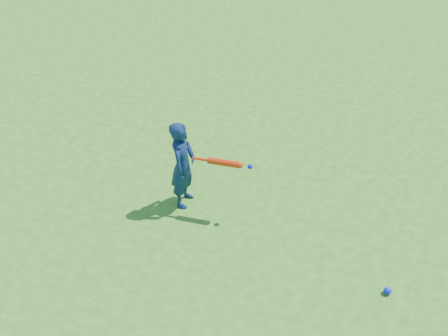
# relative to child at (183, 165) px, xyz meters

# --- Properties ---
(ground) EXTENTS (80.00, 80.00, 0.00)m
(ground) POSITION_rel_child_xyz_m (0.52, 0.52, -0.57)
(ground) COLOR #31761C
(ground) RESTS_ON ground
(child) EXTENTS (0.30, 0.43, 1.14)m
(child) POSITION_rel_child_xyz_m (0.00, 0.00, 0.00)
(child) COLOR #0F2349
(child) RESTS_ON ground
(ground_ball_blue) EXTENTS (0.08, 0.08, 0.08)m
(ground_ball_blue) POSITION_rel_child_xyz_m (2.38, -0.96, -0.53)
(ground_ball_blue) COLOR #0D22DD
(ground_ball_blue) RESTS_ON ground
(bat_swing) EXTENTS (0.69, 0.10, 0.08)m
(bat_swing) POSITION_rel_child_xyz_m (0.54, -0.07, 0.16)
(bat_swing) COLOR red
(bat_swing) RESTS_ON ground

